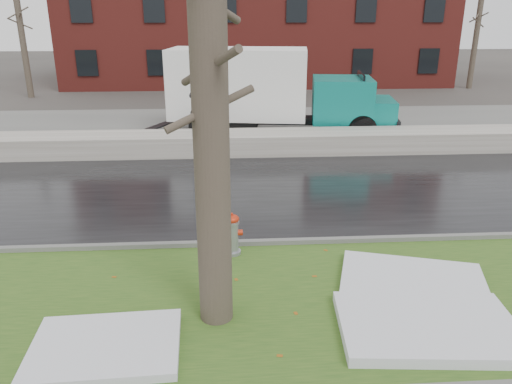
{
  "coord_description": "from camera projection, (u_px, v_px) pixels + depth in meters",
  "views": [
    {
      "loc": [
        -0.43,
        -8.89,
        4.86
      ],
      "look_at": [
        0.25,
        1.73,
        1.0
      ],
      "focal_mm": 35.0,
      "sensor_mm": 36.0,
      "label": 1
    }
  ],
  "objects": [
    {
      "name": "worker",
      "position": [
        198.0,
        104.0,
        18.09
      ],
      "size": [
        0.76,
        0.58,
        1.87
      ],
      "primitive_type": "imported",
      "rotation": [
        0.0,
        0.0,
        2.93
      ],
      "color": "black",
      "rests_on": "snowbank"
    },
    {
      "name": "bg_tree_center",
      "position": [
        138.0,
        36.0,
        32.92
      ],
      "size": [
        1.4,
        1.62,
        6.5
      ],
      "color": "brown",
      "rests_on": "ground"
    },
    {
      "name": "curb",
      "position": [
        247.0,
        243.0,
        10.94
      ],
      "size": [
        60.0,
        0.15,
        0.14
      ],
      "primitive_type": "cube",
      "color": "slate",
      "rests_on": "ground"
    },
    {
      "name": "box_truck",
      "position": [
        266.0,
        90.0,
        20.2
      ],
      "size": [
        10.6,
        3.65,
        3.49
      ],
      "rotation": [
        0.0,
        0.0,
        -0.15
      ],
      "color": "black",
      "rests_on": "ground"
    },
    {
      "name": "verge",
      "position": [
        253.0,
        301.0,
        8.84
      ],
      "size": [
        60.0,
        4.5,
        0.04
      ],
      "primitive_type": "cube",
      "color": "#294C19",
      "rests_on": "ground"
    },
    {
      "name": "snow_patch_side",
      "position": [
        428.0,
        327.0,
        7.94
      ],
      "size": [
        2.94,
        2.03,
        0.18
      ],
      "primitive_type": "cube",
      "rotation": [
        0.0,
        0.0,
        -0.08
      ],
      "color": "silver",
      "rests_on": "verge"
    },
    {
      "name": "brick_building",
      "position": [
        255.0,
        9.0,
        36.58
      ],
      "size": [
        26.0,
        12.0,
        10.0
      ],
      "primitive_type": "cube",
      "color": "maroon",
      "rests_on": "ground"
    },
    {
      "name": "parking_lot",
      "position": [
        234.0,
        127.0,
        22.21
      ],
      "size": [
        60.0,
        9.0,
        0.03
      ],
      "primitive_type": "cube",
      "color": "slate",
      "rests_on": "ground"
    },
    {
      "name": "snowbank",
      "position": [
        237.0,
        143.0,
        18.05
      ],
      "size": [
        60.0,
        1.6,
        0.75
      ],
      "primitive_type": "cube",
      "color": "beige",
      "rests_on": "ground"
    },
    {
      "name": "ground",
      "position": [
        249.0,
        268.0,
        10.02
      ],
      "size": [
        120.0,
        120.0,
        0.0
      ],
      "primitive_type": "plane",
      "color": "#47423D",
      "rests_on": "ground"
    },
    {
      "name": "tree",
      "position": [
        210.0,
        114.0,
        7.21
      ],
      "size": [
        1.33,
        1.52,
        6.81
      ],
      "rotation": [
        0.0,
        0.0,
        0.08
      ],
      "color": "brown",
      "rests_on": "verge"
    },
    {
      "name": "snow_patch_far",
      "position": [
        106.0,
        347.0,
        7.5
      ],
      "size": [
        2.27,
        1.7,
        0.14
      ],
      "primitive_type": "cube",
      "rotation": [
        0.0,
        0.0,
        0.05
      ],
      "color": "silver",
      "rests_on": "verge"
    },
    {
      "name": "snow_patch_near",
      "position": [
        413.0,
        285.0,
        9.17
      ],
      "size": [
        3.07,
        2.66,
        0.16
      ],
      "primitive_type": "cube",
      "rotation": [
        0.0,
        0.0,
        -0.29
      ],
      "color": "silver",
      "rests_on": "verge"
    },
    {
      "name": "bg_tree_right",
      "position": [
        476.0,
        36.0,
        32.35
      ],
      "size": [
        1.4,
        1.62,
        6.5
      ],
      "color": "brown",
      "rests_on": "ground"
    },
    {
      "name": "fire_hydrant",
      "position": [
        232.0,
        232.0,
        10.39
      ],
      "size": [
        0.45,
        0.39,
        0.92
      ],
      "rotation": [
        0.0,
        0.0,
        0.07
      ],
      "color": "gray",
      "rests_on": "verge"
    },
    {
      "name": "bg_tree_left",
      "position": [
        23.0,
        39.0,
        28.81
      ],
      "size": [
        1.4,
        1.62,
        6.5
      ],
      "color": "brown",
      "rests_on": "ground"
    },
    {
      "name": "road",
      "position": [
        241.0,
        192.0,
        14.24
      ],
      "size": [
        60.0,
        7.0,
        0.03
      ],
      "primitive_type": "cube",
      "color": "black",
      "rests_on": "ground"
    }
  ]
}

